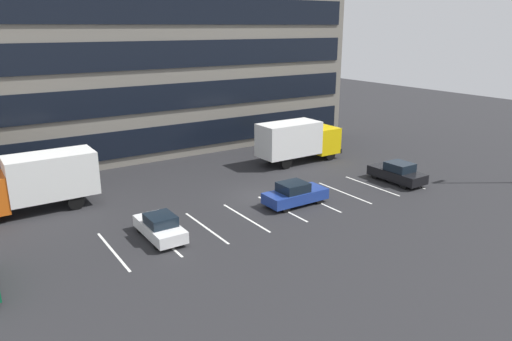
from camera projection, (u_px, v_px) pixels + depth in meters
ground_plane at (258, 196)px, 33.68m from camera, size 120.00×120.00×0.00m
office_building at (151, 34)px, 44.84m from camera, size 38.49×11.18×21.60m
lot_markings at (281, 208)px, 31.43m from camera, size 22.54×5.40×0.01m
box_truck_orange at (35, 180)px, 30.49m from camera, size 7.92×2.62×3.67m
box_truck_yellow at (298, 140)px, 41.54m from camera, size 7.83×2.59×3.63m
sedan_white at (160, 227)px, 26.88m from camera, size 1.69×4.04×1.45m
sedan_navy at (295, 194)px, 31.95m from camera, size 4.37×1.83×1.57m
sedan_black at (397, 173)px, 36.53m from camera, size 1.86×4.44×1.59m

